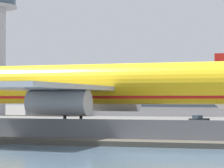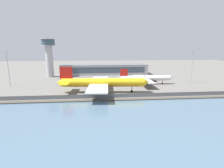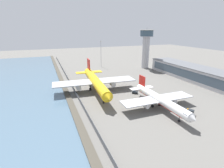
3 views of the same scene
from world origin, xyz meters
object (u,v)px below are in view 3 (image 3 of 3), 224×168
(baggage_tug, at_px, (135,92))
(cargo_jet_yellow, at_px, (95,82))
(control_tower, at_px, (146,45))
(passenger_jet_white_red, at_px, (159,99))
(ops_van, at_px, (188,111))
(apron_light_mast_apron_east, at_px, (101,53))

(baggage_tug, bearing_deg, cargo_jet_yellow, -120.72)
(control_tower, bearing_deg, passenger_jet_white_red, -27.46)
(cargo_jet_yellow, bearing_deg, ops_van, 34.63)
(passenger_jet_white_red, bearing_deg, ops_van, 40.87)
(baggage_tug, xyz_separation_m, control_tower, (-58.21, 42.37, 20.79))
(cargo_jet_yellow, xyz_separation_m, ops_van, (42.70, 29.48, -4.86))
(passenger_jet_white_red, distance_m, control_tower, 91.07)
(cargo_jet_yellow, height_order, control_tower, control_tower)
(ops_van, distance_m, apron_light_mast_apron_east, 109.07)
(apron_light_mast_apron_east, bearing_deg, ops_van, 2.46)
(baggage_tug, height_order, ops_van, ops_van)
(baggage_tug, distance_m, control_tower, 74.94)
(baggage_tug, distance_m, apron_light_mast_apron_east, 78.68)
(passenger_jet_white_red, height_order, control_tower, control_tower)
(ops_van, distance_m, control_tower, 97.04)
(baggage_tug, height_order, apron_light_mast_apron_east, apron_light_mast_apron_east)
(cargo_jet_yellow, distance_m, passenger_jet_white_red, 39.29)
(passenger_jet_white_red, bearing_deg, apron_light_mast_apron_east, 177.87)
(cargo_jet_yellow, distance_m, baggage_tug, 23.91)
(passenger_jet_white_red, bearing_deg, cargo_jet_yellow, -147.39)
(control_tower, relative_size, apron_light_mast_apron_east, 1.49)
(ops_van, bearing_deg, baggage_tug, -162.94)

